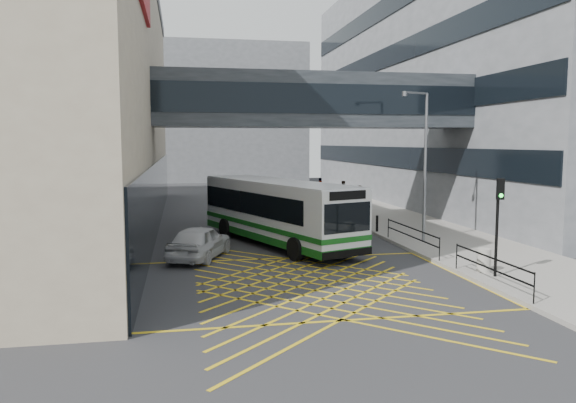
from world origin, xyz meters
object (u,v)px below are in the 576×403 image
car_silver (271,200)px  pedestrian_a (359,199)px  litter_bin (484,260)px  pedestrian_b (344,191)px  car_white (200,242)px  street_lamp (423,157)px  car_dark (242,216)px  traffic_light (498,213)px  pedestrian_c (320,189)px  bus (276,210)px

car_silver → pedestrian_a: pedestrian_a is taller
litter_bin → pedestrian_b: bearing=85.5°
car_white → street_lamp: 11.88m
car_white → pedestrian_a: bearing=-109.4°
street_lamp → litter_bin: bearing=-114.2°
car_dark → traffic_light: (7.97, -14.41, 1.78)m
car_silver → traffic_light: size_ratio=1.18×
car_silver → street_lamp: street_lamp is taller
street_lamp → pedestrian_c: street_lamp is taller
street_lamp → car_white: bearing=167.9°
car_dark → car_silver: bearing=-117.4°
pedestrian_a → pedestrian_b: pedestrian_a is taller
street_lamp → pedestrian_a: street_lamp is taller
bus → pedestrian_a: size_ratio=6.07×
car_dark → traffic_light: size_ratio=1.36×
traffic_light → street_lamp: (0.48, 7.77, 1.85)m
bus → car_white: bus is taller
car_dark → street_lamp: (8.45, -6.64, 3.62)m
car_silver → street_lamp: (5.11, -16.50, 3.73)m
pedestrian_b → pedestrian_c: pedestrian_c is taller
car_white → car_dark: car_dark is taller
car_dark → car_white: bearing=62.8°
bus → pedestrian_c: size_ratio=5.95×
car_white → pedestrian_c: 24.43m
car_dark → pedestrian_a: bearing=-159.3°
bus → car_dark: 5.57m
litter_bin → bus: bearing=129.6°
bus → traffic_light: (6.79, -9.05, 0.83)m
car_silver → pedestrian_b: pedestrian_b is taller
car_white → car_dark: 8.67m
pedestrian_b → bus: bearing=-117.7°
pedestrian_c → litter_bin: bearing=103.0°
traffic_light → pedestrian_b: traffic_light is taller
bus → car_dark: (-1.19, 5.36, -0.95)m
pedestrian_c → pedestrian_a: bearing=108.3°
car_dark → car_silver: size_ratio=1.15×
bus → street_lamp: 7.85m
pedestrian_b → pedestrian_c: bearing=145.9°
car_silver → pedestrian_b: size_ratio=2.49×
car_white → pedestrian_c: bearing=-94.8°
car_white → pedestrian_b: 24.30m
traffic_light → pedestrian_a: bearing=97.9°
litter_bin → traffic_light: bearing=-89.0°
bus → litter_bin: 10.69m
street_lamp → litter_bin: (-0.49, -6.91, -3.79)m
pedestrian_a → pedestrian_c: (-0.70, 8.53, 0.02)m
litter_bin → street_lamp: bearing=85.9°
bus → street_lamp: bearing=-31.0°
litter_bin → pedestrian_b: size_ratio=0.52×
pedestrian_c → car_dark: bearing=72.4°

